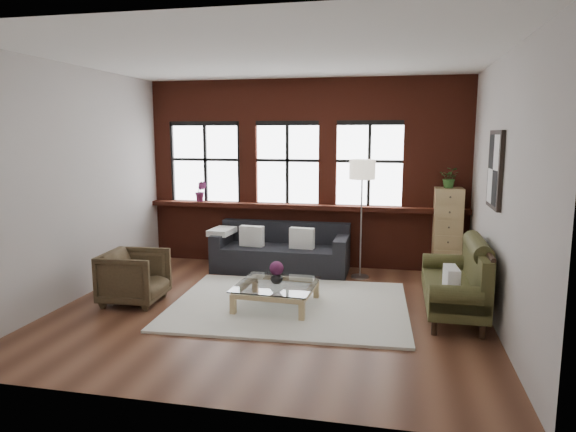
% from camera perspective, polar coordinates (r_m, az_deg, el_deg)
% --- Properties ---
extents(floor, '(5.50, 5.50, 0.00)m').
position_cam_1_polar(floor, '(6.85, -1.90, -10.30)').
color(floor, '#502D1D').
rests_on(floor, ground).
extents(ceiling, '(5.50, 5.50, 0.00)m').
position_cam_1_polar(ceiling, '(6.53, -2.05, 17.24)').
color(ceiling, white).
rests_on(ceiling, ground).
extents(wall_back, '(5.50, 0.00, 5.50)m').
position_cam_1_polar(wall_back, '(8.93, 1.92, 4.75)').
color(wall_back, '#B9B2AC').
rests_on(wall_back, ground).
extents(wall_front, '(5.50, 0.00, 5.50)m').
position_cam_1_polar(wall_front, '(4.14, -10.36, -0.41)').
color(wall_front, '#B9B2AC').
rests_on(wall_front, ground).
extents(wall_left, '(0.00, 5.00, 5.00)m').
position_cam_1_polar(wall_left, '(7.64, -22.45, 3.34)').
color(wall_left, '#B9B2AC').
rests_on(wall_left, ground).
extents(wall_right, '(0.00, 5.00, 5.00)m').
position_cam_1_polar(wall_right, '(6.42, 22.63, 2.37)').
color(wall_right, '#B9B2AC').
rests_on(wall_right, ground).
extents(brick_backwall, '(5.50, 0.12, 3.20)m').
position_cam_1_polar(brick_backwall, '(8.88, 1.85, 4.72)').
color(brick_backwall, '#602316').
rests_on(brick_backwall, floor).
extents(sill_ledge, '(5.50, 0.30, 0.08)m').
position_cam_1_polar(sill_ledge, '(8.85, 1.73, 1.06)').
color(sill_ledge, '#602316').
rests_on(sill_ledge, brick_backwall).
extents(window_left, '(1.38, 0.10, 1.50)m').
position_cam_1_polar(window_left, '(9.36, -9.10, 5.76)').
color(window_left, black).
rests_on(window_left, brick_backwall).
extents(window_mid, '(1.38, 0.10, 1.50)m').
position_cam_1_polar(window_mid, '(8.93, -0.04, 5.72)').
color(window_mid, black).
rests_on(window_mid, brick_backwall).
extents(window_right, '(1.38, 0.10, 1.50)m').
position_cam_1_polar(window_right, '(8.75, 9.01, 5.54)').
color(window_right, black).
rests_on(window_right, brick_backwall).
extents(wall_poster, '(0.05, 0.74, 0.94)m').
position_cam_1_polar(wall_poster, '(6.68, 22.04, 4.80)').
color(wall_poster, black).
rests_on(wall_poster, wall_right).
extents(shag_rug, '(3.20, 2.57, 0.03)m').
position_cam_1_polar(shag_rug, '(6.95, 0.16, -9.86)').
color(shag_rug, silver).
rests_on(shag_rug, floor).
extents(dark_sofa, '(2.23, 0.90, 0.81)m').
position_cam_1_polar(dark_sofa, '(8.58, -0.78, -3.50)').
color(dark_sofa, black).
rests_on(dark_sofa, floor).
extents(pillow_a, '(0.41, 0.18, 0.34)m').
position_cam_1_polar(pillow_a, '(8.57, -4.05, -2.24)').
color(pillow_a, white).
rests_on(pillow_a, dark_sofa).
extents(pillow_b, '(0.41, 0.17, 0.34)m').
position_cam_1_polar(pillow_b, '(8.38, 1.55, -2.48)').
color(pillow_b, white).
rests_on(pillow_b, dark_sofa).
extents(vintage_settee, '(0.78, 1.76, 0.94)m').
position_cam_1_polar(vintage_settee, '(6.85, 17.88, -6.63)').
color(vintage_settee, '#3E3D1C').
rests_on(vintage_settee, floor).
extents(pillow_settee, '(0.17, 0.39, 0.34)m').
position_cam_1_polar(pillow_settee, '(6.30, 17.68, -6.94)').
color(pillow_settee, white).
rests_on(pillow_settee, vintage_settee).
extents(armchair, '(0.83, 0.81, 0.72)m').
position_cam_1_polar(armchair, '(7.30, -16.69, -6.51)').
color(armchair, '#3E311F').
rests_on(armchair, floor).
extents(coffee_table, '(1.05, 1.05, 0.34)m').
position_cam_1_polar(coffee_table, '(6.86, -1.27, -8.86)').
color(coffee_table, tan).
rests_on(coffee_table, shag_rug).
extents(vase, '(0.19, 0.19, 0.17)m').
position_cam_1_polar(vase, '(6.78, -1.27, -6.83)').
color(vase, '#B2B2B2').
rests_on(vase, coffee_table).
extents(flowers, '(0.19, 0.19, 0.19)m').
position_cam_1_polar(flowers, '(6.75, -1.28, -5.83)').
color(flowers, '#60214C').
rests_on(flowers, vase).
extents(drawer_chest, '(0.44, 0.44, 1.43)m').
position_cam_1_polar(drawer_chest, '(8.65, 17.26, -1.72)').
color(drawer_chest, tan).
rests_on(drawer_chest, floor).
extents(potted_plant_top, '(0.35, 0.33, 0.33)m').
position_cam_1_polar(potted_plant_top, '(8.54, 17.54, 4.09)').
color(potted_plant_top, '#2D5923').
rests_on(potted_plant_top, drawer_chest).
extents(floor_lamp, '(0.40, 0.40, 2.03)m').
position_cam_1_polar(floor_lamp, '(8.14, 8.14, 0.11)').
color(floor_lamp, '#A5A5A8').
rests_on(floor_lamp, floor).
extents(sill_plant, '(0.24, 0.21, 0.37)m').
position_cam_1_polar(sill_plant, '(9.30, -9.67, 2.73)').
color(sill_plant, '#60214C').
rests_on(sill_plant, sill_ledge).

